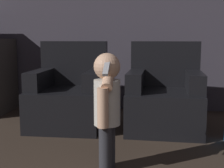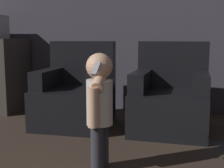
{
  "view_description": "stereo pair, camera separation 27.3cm",
  "coord_description": "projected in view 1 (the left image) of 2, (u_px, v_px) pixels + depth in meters",
  "views": [
    {
      "loc": [
        -0.02,
        0.29,
        0.97
      ],
      "look_at": [
        -0.34,
        3.01,
        0.56
      ],
      "focal_mm": 50.0,
      "sensor_mm": 36.0,
      "label": 1
    },
    {
      "loc": [
        0.25,
        0.33,
        0.97
      ],
      "look_at": [
        -0.34,
        3.01,
        0.56
      ],
      "focal_mm": 50.0,
      "sensor_mm": 36.0,
      "label": 2
    }
  ],
  "objects": [
    {
      "name": "person_toddler",
      "position": [
        107.0,
        103.0,
        2.23
      ],
      "size": [
        0.19,
        0.34,
        0.86
      ],
      "rotation": [
        0.0,
        0.0,
        -1.68
      ],
      "color": "#28282D",
      "rests_on": "ground_plane"
    },
    {
      "name": "armchair_right",
      "position": [
        164.0,
        98.0,
        3.35
      ],
      "size": [
        0.8,
        0.85,
        0.93
      ],
      "rotation": [
        0.0,
        0.0,
        -0.04
      ],
      "color": "black",
      "rests_on": "ground_plane"
    },
    {
      "name": "armchair_left",
      "position": [
        69.0,
        96.0,
        3.47
      ],
      "size": [
        0.77,
        0.82,
        0.93
      ],
      "rotation": [
        0.0,
        0.0,
        -0.0
      ],
      "color": "black",
      "rests_on": "ground_plane"
    },
    {
      "name": "wall_back",
      "position": [
        151.0,
        12.0,
        4.09
      ],
      "size": [
        8.4,
        0.05,
        2.6
      ],
      "color": "#3D3842",
      "rests_on": "ground_plane"
    }
  ]
}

